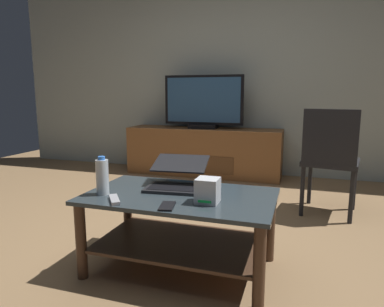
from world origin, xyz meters
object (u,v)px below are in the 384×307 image
laptop (177,178)px  water_bottle_near (102,177)px  television (203,103)px  router_box (208,191)px  media_cabinet (204,152)px  tv_remote (114,200)px  dining_chair (330,156)px  coffee_table (180,218)px  cell_phone (167,206)px

laptop → water_bottle_near: (-0.35, -0.28, 0.05)m
television → laptop: television is taller
router_box → media_cabinet: bearing=106.5°
water_bottle_near → laptop: bearing=38.7°
media_cabinet → laptop: size_ratio=4.62×
tv_remote → media_cabinet: bearing=59.1°
dining_chair → laptop: size_ratio=2.17×
coffee_table → media_cabinet: size_ratio=0.56×
laptop → tv_remote: 0.44m
media_cabinet → television: 0.62m
television → dining_chair: 1.85m
laptop → router_box: laptop is taller
water_bottle_near → media_cabinet: bearing=92.7°
water_bottle_near → cell_phone: size_ratio=1.59×
cell_phone → router_box: bearing=25.4°
water_bottle_near → tv_remote: 0.19m
television → laptop: size_ratio=2.38×
media_cabinet → tv_remote: (0.25, -2.61, 0.17)m
router_box → water_bottle_near: size_ratio=0.60×
water_bottle_near → cell_phone: (0.44, -0.10, -0.10)m
router_box → tv_remote: size_ratio=0.83×
router_box → cell_phone: (-0.18, -0.13, -0.06)m
coffee_table → media_cabinet: (-0.54, 2.37, -0.02)m
laptop → cell_phone: laptop is taller
media_cabinet → cell_phone: media_cabinet is taller
coffee_table → router_box: (0.19, -0.10, 0.21)m
dining_chair → cell_phone: 1.71m
media_cabinet → dining_chair: 1.83m
laptop → cell_phone: (0.08, -0.38, -0.05)m
dining_chair → laptop: dining_chair is taller
dining_chair → router_box: (-0.69, -1.34, 0.01)m
television → dining_chair: bearing=-38.0°
coffee_table → television: 2.48m
router_box → water_bottle_near: 0.62m
router_box → dining_chair: bearing=62.7°
cell_phone → dining_chair: bearing=47.8°
router_box → water_bottle_near: bearing=-176.4°
dining_chair → water_bottle_near: bearing=-133.4°
media_cabinet → tv_remote: size_ratio=12.14×
tv_remote → laptop: bearing=23.6°
laptop → water_bottle_near: bearing=-141.3°
coffee_table → router_box: router_box is taller
television → router_box: 2.59m
water_bottle_near → dining_chair: bearing=46.6°
television → tv_remote: 2.64m
media_cabinet → television: television is taller
media_cabinet → router_box: 2.59m
dining_chair → router_box: 1.51m
tv_remote → water_bottle_near: bearing=106.8°
media_cabinet → router_box: (0.73, -2.47, 0.23)m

